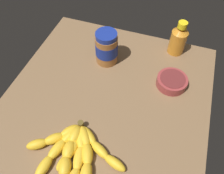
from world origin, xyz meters
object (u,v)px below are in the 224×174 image
object	(u,v)px
peanut_butter_jar	(107,48)
banana_bunch	(74,150)
small_bowl	(172,81)
honey_bottle	(178,39)

from	to	relation	value
peanut_butter_jar	banana_bunch	bearing A→B (deg)	5.26
banana_bunch	small_bowl	xyz separation A→B (cm)	(-36.61, 24.01, 0.27)
peanut_butter_jar	small_bowl	world-z (taller)	peanut_butter_jar
peanut_butter_jar	honey_bottle	bearing A→B (deg)	119.16
banana_bunch	peanut_butter_jar	distance (cm)	41.40
honey_bottle	banana_bunch	bearing A→B (deg)	-22.00
banana_bunch	honey_bottle	size ratio (longest dim) A/B	2.17
small_bowl	peanut_butter_jar	bearing A→B (deg)	-98.77
peanut_butter_jar	honey_bottle	size ratio (longest dim) A/B	0.94
peanut_butter_jar	honey_bottle	xyz separation A→B (cm)	(-14.61, 26.19, -0.19)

